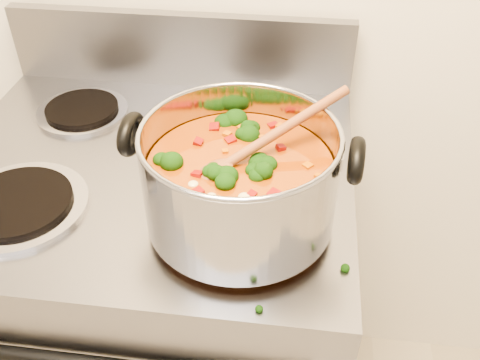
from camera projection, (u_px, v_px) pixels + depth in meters
name	position (u px, v px, depth m)	size (l,w,h in m)	color
electric_range	(168.00, 315.00, 1.26)	(0.74, 0.67, 1.08)	gray
stockpot	(240.00, 180.00, 0.79)	(0.35, 0.29, 0.17)	#A7A7AF
wooden_spoon	(248.00, 151.00, 0.76)	(0.23, 0.18, 0.10)	brown
cooktop_crumbs	(221.00, 210.00, 0.86)	(0.38, 0.27, 0.01)	black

